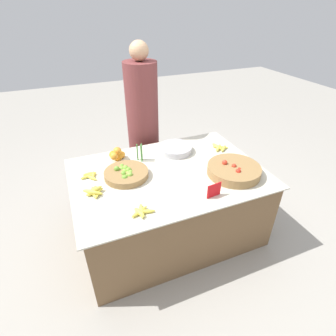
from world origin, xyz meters
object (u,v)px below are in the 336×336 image
at_px(tomato_basket, 234,170).
at_px(vendor_person, 143,127).
at_px(price_sign, 214,190).
at_px(lime_bowl, 126,174).
at_px(metal_bowl, 175,149).

relative_size(tomato_basket, vendor_person, 0.28).
relative_size(price_sign, vendor_person, 0.08).
xyz_separation_m(lime_bowl, tomato_basket, (0.88, -0.32, 0.01)).
height_order(tomato_basket, price_sign, price_sign).
height_order(tomato_basket, metal_bowl, tomato_basket).
height_order(lime_bowl, metal_bowl, lime_bowl).
bearing_deg(metal_bowl, vendor_person, 107.16).
xyz_separation_m(tomato_basket, vendor_person, (-0.48, 1.10, 0.04)).
distance_m(tomato_basket, metal_bowl, 0.64).
height_order(tomato_basket, vendor_person, vendor_person).
bearing_deg(vendor_person, tomato_basket, -66.58).
distance_m(tomato_basket, price_sign, 0.38).
xyz_separation_m(metal_bowl, price_sign, (-0.01, -0.77, 0.03)).
relative_size(metal_bowl, price_sign, 2.63).
bearing_deg(tomato_basket, metal_bowl, 118.88).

